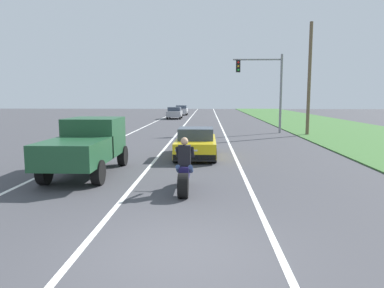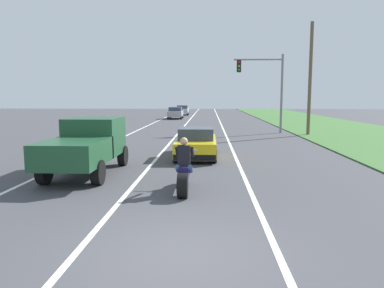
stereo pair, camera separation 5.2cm
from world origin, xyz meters
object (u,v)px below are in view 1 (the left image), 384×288
at_px(motorcycle_with_rider, 184,172).
at_px(sports_car_yellow, 196,143).
at_px(distant_car_far_ahead, 175,113).
at_px(distant_car_further_ahead, 182,110).
at_px(traffic_light_mast_near, 267,82).
at_px(pickup_truck_left_lane_dark_green, 87,144).

bearing_deg(motorcycle_with_rider, sports_car_yellow, 88.83).
height_order(distant_car_far_ahead, distant_car_further_ahead, same).
bearing_deg(distant_car_far_ahead, distant_car_further_ahead, 88.84).
bearing_deg(distant_car_further_ahead, motorcycle_with_rider, -85.82).
distance_m(motorcycle_with_rider, traffic_light_mast_near, 19.15).
bearing_deg(distant_car_further_ahead, traffic_light_mast_near, -73.02).
distance_m(distant_car_far_ahead, distant_car_further_ahead, 9.80).
relative_size(motorcycle_with_rider, traffic_light_mast_near, 0.37).
relative_size(motorcycle_with_rider, sports_car_yellow, 0.51).
distance_m(motorcycle_with_rider, pickup_truck_left_lane_dark_green, 4.41).
relative_size(sports_car_yellow, distant_car_further_ahead, 1.08).
distance_m(traffic_light_mast_near, distant_car_far_ahead, 20.37).
distance_m(pickup_truck_left_lane_dark_green, distant_car_further_ahead, 43.65).
distance_m(pickup_truck_left_lane_dark_green, distant_car_far_ahead, 33.86).
bearing_deg(traffic_light_mast_near, sports_car_yellow, -113.17).
relative_size(motorcycle_with_rider, pickup_truck_left_lane_dark_green, 0.46).
bearing_deg(pickup_truck_left_lane_dark_green, traffic_light_mast_near, 60.74).
xyz_separation_m(sports_car_yellow, distant_car_far_ahead, (-3.70, 29.88, 0.14)).
height_order(sports_car_yellow, distant_car_further_ahead, distant_car_further_ahead).
height_order(motorcycle_with_rider, traffic_light_mast_near, traffic_light_mast_near).
height_order(sports_car_yellow, traffic_light_mast_near, traffic_light_mast_near).
xyz_separation_m(pickup_truck_left_lane_dark_green, distant_car_far_ahead, (0.09, 33.86, -0.33)).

